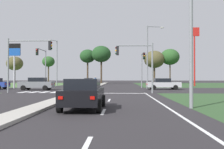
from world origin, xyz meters
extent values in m
plane|color=#282628|center=(0.00, 30.00, 0.00)|extent=(200.00, 200.00, 0.00)
cube|color=#2D4C28|center=(25.50, 54.50, 0.00)|extent=(35.00, 35.00, 0.01)
cube|color=#ADA89E|center=(0.00, 11.00, 0.07)|extent=(1.20, 22.00, 0.14)
cube|color=#ADA89E|center=(0.00, 55.00, 0.07)|extent=(1.20, 36.00, 0.14)
cube|color=silver|center=(3.50, 3.18, 0.01)|extent=(0.14, 2.00, 0.01)
cube|color=silver|center=(3.50, 9.18, 0.01)|extent=(0.14, 2.00, 0.01)
cube|color=silver|center=(3.50, 15.18, 0.01)|extent=(0.14, 2.00, 0.01)
cube|color=silver|center=(6.85, 12.00, 0.01)|extent=(0.14, 24.00, 0.01)
cube|color=silver|center=(3.80, 23.00, 0.01)|extent=(6.40, 0.50, 0.01)
cube|color=silver|center=(-6.40, 24.80, 0.01)|extent=(0.70, 2.80, 0.01)
cube|color=silver|center=(-5.25, 24.80, 0.01)|extent=(0.70, 2.80, 0.01)
cube|color=silver|center=(-4.10, 24.80, 0.01)|extent=(0.70, 2.80, 0.01)
cube|color=silver|center=(-2.95, 24.80, 0.01)|extent=(0.70, 2.80, 0.01)
cube|color=silver|center=(-1.80, 24.80, 0.01)|extent=(0.70, 2.80, 0.01)
cube|color=silver|center=(-0.65, 24.80, 0.01)|extent=(0.70, 2.80, 0.01)
cube|color=silver|center=(0.50, 24.80, 0.01)|extent=(0.70, 2.80, 0.01)
cube|color=black|center=(2.42, 10.11, 0.68)|extent=(1.82, 4.11, 0.72)
cube|color=black|center=(2.42, 9.96, 1.30)|extent=(1.60, 1.89, 0.52)
cube|color=red|center=(1.73, 8.03, 0.75)|extent=(0.20, 0.04, 0.14)
cube|color=red|center=(3.11, 8.03, 0.75)|extent=(0.20, 0.04, 0.14)
cylinder|color=black|center=(1.51, 11.42, 0.32)|extent=(0.22, 0.64, 0.64)
cylinder|color=black|center=(3.33, 11.42, 0.32)|extent=(0.22, 0.64, 0.64)
cylinder|color=black|center=(1.51, 8.79, 0.32)|extent=(0.22, 0.64, 0.64)
cylinder|color=black|center=(3.33, 8.79, 0.32)|extent=(0.22, 0.64, 0.64)
cube|color=#B7B7BC|center=(10.09, 31.39, 0.65)|extent=(4.49, 1.82, 0.67)
cube|color=black|center=(9.94, 31.39, 1.25)|extent=(2.06, 1.60, 0.52)
cube|color=red|center=(7.83, 32.08, 0.72)|extent=(0.04, 0.20, 0.14)
cube|color=red|center=(7.83, 30.70, 0.72)|extent=(0.04, 0.20, 0.14)
cylinder|color=black|center=(11.53, 32.30, 0.32)|extent=(0.64, 0.22, 0.64)
cylinder|color=black|center=(11.53, 30.48, 0.32)|extent=(0.64, 0.22, 0.64)
cylinder|color=black|center=(8.66, 32.30, 0.32)|extent=(0.64, 0.22, 0.64)
cylinder|color=black|center=(8.66, 30.48, 0.32)|extent=(0.64, 0.22, 0.64)
cube|color=red|center=(-11.27, 30.63, 0.74)|extent=(0.04, 0.20, 0.14)
cube|color=red|center=(-11.27, 32.01, 0.74)|extent=(0.04, 0.20, 0.14)
cylinder|color=black|center=(-12.10, 32.23, 0.32)|extent=(0.64, 0.22, 0.64)
cube|color=slate|center=(-6.60, 29.41, 0.71)|extent=(4.37, 1.75, 0.78)
cube|color=black|center=(-6.45, 29.41, 1.36)|extent=(2.01, 1.54, 0.52)
cube|color=red|center=(-4.39, 28.75, 0.79)|extent=(0.04, 0.20, 0.14)
cube|color=red|center=(-4.39, 30.08, 0.79)|extent=(0.04, 0.20, 0.14)
cylinder|color=black|center=(-8.00, 28.54, 0.32)|extent=(0.64, 0.22, 0.64)
cylinder|color=black|center=(-8.00, 30.29, 0.32)|extent=(0.64, 0.22, 0.64)
cylinder|color=black|center=(-5.20, 28.54, 0.32)|extent=(0.64, 0.22, 0.64)
cylinder|color=black|center=(-5.20, 30.29, 0.32)|extent=(0.64, 0.22, 0.64)
cube|color=#BCAD8E|center=(-2.18, 48.31, 0.65)|extent=(1.80, 4.58, 0.67)
cube|color=black|center=(-2.18, 48.46, 1.25)|extent=(1.58, 2.11, 0.52)
cube|color=red|center=(-1.50, 50.62, 0.72)|extent=(0.20, 0.04, 0.14)
cube|color=red|center=(-2.87, 50.62, 0.72)|extent=(0.20, 0.04, 0.14)
cylinder|color=black|center=(-1.28, 46.85, 0.32)|extent=(0.22, 0.64, 0.64)
cylinder|color=black|center=(-3.08, 46.85, 0.32)|extent=(0.22, 0.64, 0.64)
cylinder|color=black|center=(-1.28, 49.78, 0.32)|extent=(0.22, 0.64, 0.64)
cylinder|color=black|center=(-3.08, 49.78, 0.32)|extent=(0.22, 0.64, 0.64)
cylinder|color=gray|center=(-7.60, 23.40, 2.88)|extent=(0.18, 0.18, 5.77)
cylinder|color=gray|center=(-5.37, 23.40, 5.52)|extent=(4.46, 0.12, 0.12)
cube|color=black|center=(-3.14, 23.40, 4.99)|extent=(0.26, 0.32, 0.95)
sphere|color=#360503|center=(-2.98, 23.40, 5.29)|extent=(0.20, 0.20, 0.20)
sphere|color=orange|center=(-2.98, 23.40, 4.99)|extent=(0.20, 0.20, 0.20)
sphere|color=black|center=(-2.98, 23.40, 4.69)|extent=(0.20, 0.20, 0.20)
cylinder|color=gray|center=(7.60, 36.60, 2.71)|extent=(0.18, 0.18, 5.42)
cylinder|color=gray|center=(7.60, 34.57, 5.17)|extent=(0.12, 4.07, 0.12)
cube|color=black|center=(7.60, 32.53, 4.64)|extent=(0.32, 0.26, 0.95)
sphere|color=#360503|center=(7.60, 32.37, 4.94)|extent=(0.20, 0.20, 0.20)
sphere|color=orange|center=(7.60, 32.37, 4.64)|extent=(0.20, 0.20, 0.20)
sphere|color=black|center=(7.60, 32.37, 4.34)|extent=(0.20, 0.20, 0.20)
cylinder|color=gray|center=(-7.60, 36.60, 3.02)|extent=(0.18, 0.18, 6.05)
cylinder|color=gray|center=(-7.60, 34.58, 5.80)|extent=(0.12, 4.04, 0.12)
cube|color=black|center=(-7.60, 32.56, 5.27)|extent=(0.32, 0.26, 0.95)
sphere|color=red|center=(-7.60, 32.40, 5.57)|extent=(0.20, 0.20, 0.20)
sphere|color=#3A2405|center=(-7.60, 32.40, 5.27)|extent=(0.20, 0.20, 0.20)
sphere|color=black|center=(-7.60, 32.40, 4.97)|extent=(0.20, 0.20, 0.20)
cylinder|color=gray|center=(7.60, 23.40, 2.60)|extent=(0.18, 0.18, 5.20)
cylinder|color=gray|center=(5.80, 23.40, 4.95)|extent=(3.60, 0.12, 0.12)
cube|color=black|center=(4.00, 23.40, 4.43)|extent=(0.26, 0.32, 0.95)
sphere|color=#360503|center=(3.84, 23.40, 4.73)|extent=(0.20, 0.20, 0.20)
sphere|color=orange|center=(3.84, 23.40, 4.43)|extent=(0.20, 0.20, 0.20)
sphere|color=black|center=(3.84, 23.40, 4.13)|extent=(0.20, 0.20, 0.20)
cylinder|color=gray|center=(8.05, 10.70, 5.20)|extent=(0.20, 0.20, 10.40)
cylinder|color=gray|center=(8.05, 32.61, 4.45)|extent=(0.20, 0.20, 8.90)
cylinder|color=gray|center=(9.11, 32.79, 8.80)|extent=(2.13, 0.46, 0.10)
ellipsoid|color=#B2B2A8|center=(10.17, 32.98, 8.70)|extent=(0.56, 0.28, 0.20)
cylinder|color=gray|center=(-8.05, 45.38, 4.39)|extent=(0.20, 0.20, 8.78)
cylinder|color=gray|center=(-8.54, 44.50, 8.68)|extent=(1.07, 1.81, 0.10)
ellipsoid|color=#B2B2A8|center=(-9.03, 43.62, 8.58)|extent=(0.56, 0.28, 0.20)
cylinder|color=#335184|center=(-0.13, 41.21, 0.49)|extent=(0.16, 0.16, 0.70)
cylinder|color=#335184|center=(-0.13, 41.21, 1.20)|extent=(0.34, 0.34, 0.73)
sphere|color=tan|center=(-0.13, 41.21, 1.67)|extent=(0.21, 0.21, 0.21)
cylinder|color=red|center=(18.13, 44.66, 4.70)|extent=(0.28, 0.28, 9.39)
cube|color=red|center=(18.13, 44.66, 10.19)|extent=(1.80, 0.30, 1.60)
torus|color=yellow|center=(17.74, 44.83, 10.19)|extent=(0.96, 0.16, 0.96)
torus|color=yellow|center=(18.53, 44.83, 10.19)|extent=(0.96, 0.16, 0.96)
cylinder|color=silver|center=(-11.51, 33.98, 2.43)|extent=(0.24, 0.24, 4.87)
cube|color=#194CA5|center=(-11.51, 33.98, 5.42)|extent=(1.80, 0.24, 1.10)
cube|color=black|center=(-11.51, 33.98, 6.32)|extent=(1.80, 0.24, 0.70)
cylinder|color=#423323|center=(-23.92, 62.97, 2.09)|extent=(0.41, 0.41, 4.17)
ellipsoid|color=#4C4728|center=(-23.92, 62.97, 5.36)|extent=(4.32, 4.32, 3.67)
cylinder|color=#423323|center=(-14.54, 61.98, 2.45)|extent=(0.33, 0.33, 4.90)
ellipsoid|color=#285123|center=(-14.54, 61.98, 5.79)|extent=(3.22, 3.22, 2.73)
cylinder|color=#423323|center=(-4.73, 65.41, 3.14)|extent=(0.44, 0.44, 6.28)
ellipsoid|color=#1E421E|center=(-4.73, 65.41, 7.46)|extent=(4.30, 4.30, 3.65)
cylinder|color=#423323|center=(-0.75, 62.41, 3.18)|extent=(0.44, 0.44, 6.37)
ellipsoid|color=#1E421E|center=(-0.75, 62.41, 7.75)|extent=(5.02, 5.02, 4.26)
cylinder|color=#423323|center=(13.34, 64.81, 2.49)|extent=(0.47, 0.47, 4.98)
ellipsoid|color=#4C4728|center=(13.34, 64.81, 6.48)|extent=(5.49, 5.49, 4.66)
cylinder|color=#423323|center=(17.64, 65.44, 2.89)|extent=(0.33, 0.33, 5.79)
ellipsoid|color=#285123|center=(17.64, 65.44, 7.18)|extent=(5.07, 5.07, 4.31)
camera|label=1|loc=(4.32, -2.68, 1.63)|focal=40.18mm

